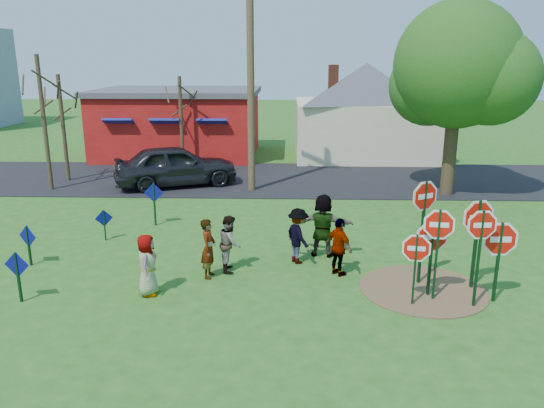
% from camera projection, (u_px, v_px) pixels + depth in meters
% --- Properties ---
extents(ground, '(120.00, 120.00, 0.00)m').
position_uv_depth(ground, '(250.00, 272.00, 14.63)').
color(ground, '#255718').
rests_on(ground, ground).
extents(road, '(120.00, 7.50, 0.04)m').
position_uv_depth(road, '(267.00, 179.00, 25.69)').
color(road, black).
rests_on(road, ground).
extents(dirt_patch, '(3.20, 3.20, 0.03)m').
position_uv_depth(dirt_patch, '(423.00, 289.00, 13.52)').
color(dirt_patch, brown).
rests_on(dirt_patch, ground).
extents(red_building, '(9.40, 7.69, 3.90)m').
position_uv_depth(red_building, '(179.00, 122.00, 31.59)').
color(red_building, maroon).
rests_on(red_building, ground).
extents(cream_house, '(9.40, 9.40, 6.50)m').
position_uv_depth(cream_house, '(365.00, 106.00, 31.00)').
color(cream_house, beige).
rests_on(cream_house, ground).
extents(stop_sign_a, '(0.91, 0.16, 1.90)m').
position_uv_depth(stop_sign_a, '(416.00, 254.00, 12.37)').
color(stop_sign_a, '#0E3518').
rests_on(stop_sign_a, ground).
extents(stop_sign_b, '(0.94, 0.52, 2.90)m').
position_uv_depth(stop_sign_b, '(424.00, 206.00, 13.34)').
color(stop_sign_b, '#0E3518').
rests_on(stop_sign_b, ground).
extents(stop_sign_c, '(0.95, 0.10, 2.52)m').
position_uv_depth(stop_sign_c, '(481.00, 236.00, 12.14)').
color(stop_sign_c, '#0E3518').
rests_on(stop_sign_c, ground).
extents(stop_sign_d, '(1.14, 0.36, 2.50)m').
position_uv_depth(stop_sign_d, '(478.00, 223.00, 13.16)').
color(stop_sign_d, '#0E3518').
rests_on(stop_sign_d, ground).
extents(stop_sign_e, '(1.11, 0.16, 2.10)m').
position_uv_depth(stop_sign_e, '(432.00, 242.00, 12.82)').
color(stop_sign_e, '#0E3518').
rests_on(stop_sign_e, ground).
extents(stop_sign_f, '(1.14, 0.08, 2.16)m').
position_uv_depth(stop_sign_f, '(500.00, 244.00, 12.51)').
color(stop_sign_f, '#0E3518').
rests_on(stop_sign_f, ground).
extents(stop_sign_g, '(1.00, 0.17, 2.43)m').
position_uv_depth(stop_sign_g, '(438.00, 234.00, 12.53)').
color(stop_sign_g, '#0E3518').
rests_on(stop_sign_g, ground).
extents(blue_diamond_a, '(0.64, 0.12, 1.28)m').
position_uv_depth(blue_diamond_a, '(18.00, 271.00, 12.65)').
color(blue_diamond_a, '#0E3518').
rests_on(blue_diamond_a, ground).
extents(blue_diamond_b, '(0.60, 0.27, 1.19)m').
position_uv_depth(blue_diamond_b, '(28.00, 241.00, 14.92)').
color(blue_diamond_b, '#0E3518').
rests_on(blue_diamond_b, ground).
extents(blue_diamond_c, '(0.52, 0.25, 1.03)m').
position_uv_depth(blue_diamond_c, '(104.00, 222.00, 16.99)').
color(blue_diamond_c, '#0E3518').
rests_on(blue_diamond_c, ground).
extents(blue_diamond_d, '(0.69, 0.07, 1.53)m').
position_uv_depth(blue_diamond_d, '(154.00, 199.00, 18.44)').
color(blue_diamond_d, '#0E3518').
rests_on(blue_diamond_d, ground).
extents(person_a, '(0.54, 0.80, 1.57)m').
position_uv_depth(person_a, '(147.00, 265.00, 13.06)').
color(person_a, '#40509A').
rests_on(person_a, ground).
extents(person_b, '(0.45, 0.63, 1.63)m').
position_uv_depth(person_b, '(208.00, 248.00, 14.11)').
color(person_b, '#227372').
rests_on(person_b, ground).
extents(person_c, '(0.68, 0.83, 1.58)m').
position_uv_depth(person_c, '(230.00, 243.00, 14.57)').
color(person_c, brown).
rests_on(person_c, ground).
extents(person_d, '(1.03, 1.20, 1.62)m').
position_uv_depth(person_d, '(298.00, 236.00, 15.10)').
color(person_d, '#313035').
rests_on(person_d, ground).
extents(person_e, '(0.89, 0.99, 1.61)m').
position_uv_depth(person_e, '(339.00, 247.00, 14.23)').
color(person_e, '#4B2C54').
rests_on(person_e, ground).
extents(person_f, '(1.84, 0.94, 1.89)m').
position_uv_depth(person_f, '(323.00, 225.00, 15.60)').
color(person_f, '#184B27').
rests_on(person_f, ground).
extents(suv, '(5.89, 4.05, 1.86)m').
position_uv_depth(suv, '(176.00, 165.00, 24.03)').
color(suv, '#2A292E').
rests_on(suv, road).
extents(utility_pole, '(2.35, 0.81, 9.86)m').
position_uv_depth(utility_pole, '(251.00, 70.00, 22.11)').
color(utility_pole, '#4C3823').
rests_on(utility_pole, ground).
extents(leafy_tree, '(5.62, 5.13, 7.99)m').
position_uv_depth(leafy_tree, '(460.00, 72.00, 21.39)').
color(leafy_tree, '#382819').
rests_on(leafy_tree, ground).
extents(bare_tree_west, '(1.80, 1.80, 4.97)m').
position_uv_depth(bare_tree_west, '(62.00, 113.00, 24.45)').
color(bare_tree_west, '#382819').
rests_on(bare_tree_west, ground).
extents(bare_tree_east, '(1.80, 1.80, 4.79)m').
position_uv_depth(bare_tree_east, '(181.00, 110.00, 27.06)').
color(bare_tree_east, '#382819').
rests_on(bare_tree_east, ground).
extents(bare_tree_mid, '(1.80, 1.80, 5.84)m').
position_uv_depth(bare_tree_mid, '(42.00, 104.00, 22.59)').
color(bare_tree_mid, '#382819').
rests_on(bare_tree_mid, ground).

